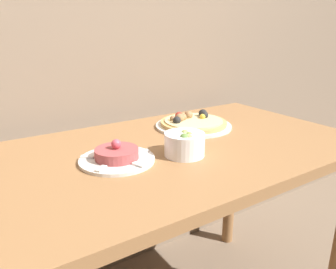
# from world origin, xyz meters

# --- Properties ---
(dining_table) EXTENTS (1.34, 0.74, 0.79)m
(dining_table) POSITION_xyz_m (0.00, 0.37, 0.68)
(dining_table) COLOR olive
(dining_table) RESTS_ON ground_plane
(pizza_plate) EXTENTS (0.30, 0.30, 0.06)m
(pizza_plate) POSITION_xyz_m (0.21, 0.52, 0.81)
(pizza_plate) COLOR silver
(pizza_plate) RESTS_ON dining_table
(tartare_plate) EXTENTS (0.23, 0.23, 0.07)m
(tartare_plate) POSITION_xyz_m (-0.20, 0.36, 0.81)
(tartare_plate) COLOR silver
(tartare_plate) RESTS_ON dining_table
(small_bowl) EXTENTS (0.13, 0.13, 0.08)m
(small_bowl) POSITION_xyz_m (-0.00, 0.29, 0.83)
(small_bowl) COLOR white
(small_bowl) RESTS_ON dining_table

